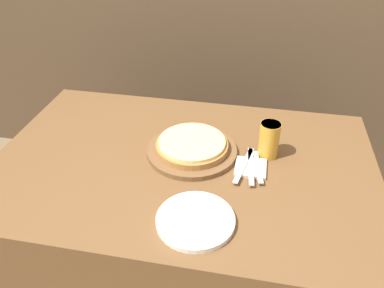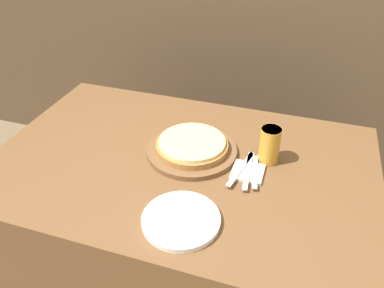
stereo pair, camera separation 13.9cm
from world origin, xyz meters
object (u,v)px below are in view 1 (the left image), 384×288
object	(u,v)px
pizza_on_board	(192,147)
beer_glass	(269,138)
dinner_plate	(195,220)
dinner_knife	(251,165)
fork	(244,164)
spoon	(258,166)

from	to	relation	value
pizza_on_board	beer_glass	world-z (taller)	beer_glass
pizza_on_board	dinner_plate	size ratio (longest dim) A/B	1.42
beer_glass	dinner_knife	world-z (taller)	beer_glass
pizza_on_board	beer_glass	size ratio (longest dim) A/B	2.44
beer_glass	fork	size ratio (longest dim) A/B	0.65
dinner_plate	fork	bearing A→B (deg)	67.39
dinner_plate	dinner_knife	xyz separation A→B (m)	(0.15, 0.29, 0.01)
beer_glass	pizza_on_board	bearing A→B (deg)	-172.19
fork	spoon	bearing A→B (deg)	0.00
dinner_plate	dinner_knife	size ratio (longest dim) A/B	1.12
pizza_on_board	beer_glass	xyz separation A→B (m)	(0.28, 0.04, 0.05)
pizza_on_board	beer_glass	distance (m)	0.29
pizza_on_board	dinner_knife	size ratio (longest dim) A/B	1.58
fork	pizza_on_board	bearing A→B (deg)	165.06
dinner_plate	spoon	xyz separation A→B (m)	(0.17, 0.29, 0.01)
pizza_on_board	dinner_plate	xyz separation A→B (m)	(0.08, -0.35, -0.02)
pizza_on_board	dinner_knife	bearing A→B (deg)	-13.34
beer_glass	fork	distance (m)	0.14
spoon	fork	bearing A→B (deg)	180.00
beer_glass	dinner_knife	xyz separation A→B (m)	(-0.05, -0.09, -0.06)
beer_glass	dinner_knife	bearing A→B (deg)	-120.96
dinner_plate	spoon	world-z (taller)	dinner_plate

